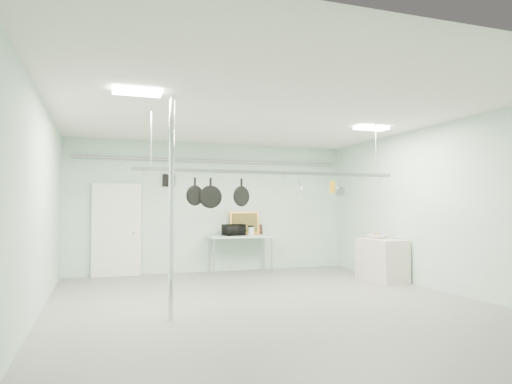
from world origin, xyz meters
name	(u,v)px	position (x,y,z in m)	size (l,w,h in m)	color
floor	(268,303)	(0.00, 0.00, 0.00)	(8.00, 8.00, 0.00)	gray
ceiling	(268,112)	(0.00, 0.00, 3.19)	(7.00, 8.00, 0.02)	silver
back_wall	(213,207)	(0.00, 3.99, 1.60)	(7.00, 0.02, 3.20)	silver
right_wall	(439,207)	(3.49, 0.00, 1.60)	(0.02, 8.00, 3.20)	silver
door	(116,231)	(-2.30, 3.94, 1.05)	(1.10, 0.10, 2.20)	silver
wall_vent	(169,180)	(-1.10, 3.97, 2.25)	(0.30, 0.04, 0.30)	black
conduit_pipe	(214,161)	(0.00, 3.90, 2.75)	(0.07, 0.07, 6.60)	gray
chrome_pole	(171,207)	(-1.70, -0.60, 1.60)	(0.08, 0.08, 3.20)	silver
prep_table	(240,238)	(0.60, 3.60, 0.83)	(1.60, 0.70, 0.91)	silver
side_cabinet	(382,260)	(3.15, 1.40, 0.45)	(0.60, 1.20, 0.90)	beige
pot_rack	(273,171)	(0.20, 0.30, 2.23)	(4.80, 0.06, 1.00)	#B7B7BC
light_panel_left	(137,92)	(-2.20, -0.80, 3.16)	(0.65, 0.30, 0.05)	white
light_panel_right	(371,128)	(2.40, 0.60, 3.16)	(0.65, 0.30, 0.05)	white
microwave	(234,230)	(0.44, 3.61, 1.04)	(0.50, 0.34, 0.28)	black
coffee_canister	(251,231)	(0.88, 3.59, 1.01)	(0.15, 0.15, 0.20)	silver
painting_large	(244,223)	(0.81, 3.90, 1.20)	(0.78, 0.05, 0.58)	#C07D33
painting_small	(257,229)	(1.13, 3.90, 1.03)	(0.30, 0.04, 0.25)	black
fruit_bowl	(377,236)	(3.15, 1.56, 0.95)	(0.39, 0.39, 0.10)	white
skillet_left	(195,191)	(-1.18, 0.30, 1.86)	(0.34, 0.06, 0.46)	black
skillet_mid	(211,193)	(-0.92, 0.30, 1.83)	(0.38, 0.06, 0.51)	black
skillet_right	(241,192)	(-0.38, 0.30, 1.85)	(0.35, 0.06, 0.48)	black
whisk	(299,190)	(0.70, 0.30, 1.91)	(0.21, 0.21, 0.36)	#B4B5B9
grater	(332,187)	(1.37, 0.30, 1.97)	(0.10, 0.02, 0.24)	yellow
saucepan	(340,189)	(1.52, 0.30, 1.93)	(0.17, 0.10, 0.30)	silver
fruit_cluster	(377,235)	(3.15, 1.56, 0.99)	(0.24, 0.24, 0.09)	maroon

